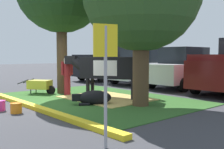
{
  "coord_description": "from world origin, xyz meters",
  "views": [
    {
      "loc": [
        8.06,
        -4.62,
        1.64
      ],
      "look_at": [
        0.35,
        2.09,
        0.9
      ],
      "focal_mm": 43.39,
      "sensor_mm": 36.0,
      "label": 1
    }
  ],
  "objects_px": {
    "person_handler": "(67,75)",
    "wheelbarrow": "(40,85)",
    "bucket_pink": "(0,105)",
    "sedan_silver": "(144,66)",
    "calf_lying": "(94,98)",
    "parking_sign": "(105,61)",
    "pickup_truck_black": "(113,63)",
    "cow_holstein": "(109,68)",
    "bucket_orange": "(16,108)",
    "hatchback_white": "(184,68)",
    "person_visitor_near": "(141,74)"
  },
  "relations": [
    {
      "from": "parking_sign",
      "to": "bucket_orange",
      "type": "relative_size",
      "value": 6.39
    },
    {
      "from": "sedan_silver",
      "to": "pickup_truck_black",
      "type": "bearing_deg",
      "value": 173.44
    },
    {
      "from": "person_handler",
      "to": "wheelbarrow",
      "type": "bearing_deg",
      "value": -150.97
    },
    {
      "from": "wheelbarrow",
      "to": "bucket_pink",
      "type": "distance_m",
      "value": 3.44
    },
    {
      "from": "bucket_orange",
      "to": "sedan_silver",
      "type": "xyz_separation_m",
      "value": [
        -3.05,
        8.64,
        0.83
      ]
    },
    {
      "from": "person_visitor_near",
      "to": "wheelbarrow",
      "type": "distance_m",
      "value": 4.26
    },
    {
      "from": "sedan_silver",
      "to": "person_visitor_near",
      "type": "bearing_deg",
      "value": -48.7
    },
    {
      "from": "person_handler",
      "to": "pickup_truck_black",
      "type": "relative_size",
      "value": 0.29
    },
    {
      "from": "parking_sign",
      "to": "cow_holstein",
      "type": "bearing_deg",
      "value": 139.0
    },
    {
      "from": "person_handler",
      "to": "calf_lying",
      "type": "bearing_deg",
      "value": -10.76
    },
    {
      "from": "cow_holstein",
      "to": "parking_sign",
      "type": "xyz_separation_m",
      "value": [
        4.12,
        -3.58,
        0.38
      ]
    },
    {
      "from": "parking_sign",
      "to": "hatchback_white",
      "type": "distance_m",
      "value": 9.58
    },
    {
      "from": "calf_lying",
      "to": "hatchback_white",
      "type": "xyz_separation_m",
      "value": [
        -0.79,
        6.24,
        0.75
      ]
    },
    {
      "from": "calf_lying",
      "to": "person_visitor_near",
      "type": "bearing_deg",
      "value": 94.23
    },
    {
      "from": "person_handler",
      "to": "sedan_silver",
      "type": "distance_m",
      "value": 5.89
    },
    {
      "from": "bucket_pink",
      "to": "sedan_silver",
      "type": "bearing_deg",
      "value": 105.18
    },
    {
      "from": "pickup_truck_black",
      "to": "calf_lying",
      "type": "bearing_deg",
      "value": -45.24
    },
    {
      "from": "bucket_orange",
      "to": "bucket_pink",
      "type": "bearing_deg",
      "value": -160.21
    },
    {
      "from": "pickup_truck_black",
      "to": "sedan_silver",
      "type": "relative_size",
      "value": 1.23
    },
    {
      "from": "calf_lying",
      "to": "bucket_orange",
      "type": "bearing_deg",
      "value": -100.28
    },
    {
      "from": "person_handler",
      "to": "hatchback_white",
      "type": "bearing_deg",
      "value": 74.9
    },
    {
      "from": "cow_holstein",
      "to": "parking_sign",
      "type": "distance_m",
      "value": 5.47
    },
    {
      "from": "bucket_pink",
      "to": "bucket_orange",
      "type": "bearing_deg",
      "value": 19.79
    },
    {
      "from": "wheelbarrow",
      "to": "cow_holstein",
      "type": "bearing_deg",
      "value": 26.88
    },
    {
      "from": "calf_lying",
      "to": "sedan_silver",
      "type": "distance_m",
      "value": 7.18
    },
    {
      "from": "calf_lying",
      "to": "parking_sign",
      "type": "height_order",
      "value": "parking_sign"
    },
    {
      "from": "bucket_pink",
      "to": "bucket_orange",
      "type": "relative_size",
      "value": 0.98
    },
    {
      "from": "person_handler",
      "to": "bucket_orange",
      "type": "distance_m",
      "value": 3.51
    },
    {
      "from": "bucket_pink",
      "to": "hatchback_white",
      "type": "height_order",
      "value": "hatchback_white"
    },
    {
      "from": "sedan_silver",
      "to": "hatchback_white",
      "type": "height_order",
      "value": "same"
    },
    {
      "from": "pickup_truck_black",
      "to": "hatchback_white",
      "type": "xyz_separation_m",
      "value": [
        5.73,
        -0.34,
        -0.13
      ]
    },
    {
      "from": "wheelbarrow",
      "to": "parking_sign",
      "type": "bearing_deg",
      "value": -17.4
    },
    {
      "from": "calf_lying",
      "to": "wheelbarrow",
      "type": "xyz_separation_m",
      "value": [
        -3.47,
        -0.18,
        0.15
      ]
    },
    {
      "from": "calf_lying",
      "to": "bucket_pink",
      "type": "relative_size",
      "value": 3.82
    },
    {
      "from": "parking_sign",
      "to": "bucket_orange",
      "type": "xyz_separation_m",
      "value": [
        -3.87,
        -0.07,
        -1.37
      ]
    },
    {
      "from": "calf_lying",
      "to": "sedan_silver",
      "type": "bearing_deg",
      "value": 119.23
    },
    {
      "from": "sedan_silver",
      "to": "bucket_pink",
      "type": "bearing_deg",
      "value": -74.82
    },
    {
      "from": "cow_holstein",
      "to": "calf_lying",
      "type": "height_order",
      "value": "cow_holstein"
    },
    {
      "from": "person_visitor_near",
      "to": "wheelbarrow",
      "type": "xyz_separation_m",
      "value": [
        -3.29,
        -2.65,
        -0.52
      ]
    },
    {
      "from": "person_visitor_near",
      "to": "parking_sign",
      "type": "height_order",
      "value": "parking_sign"
    },
    {
      "from": "wheelbarrow",
      "to": "pickup_truck_black",
      "type": "xyz_separation_m",
      "value": [
        -3.05,
        6.76,
        0.73
      ]
    },
    {
      "from": "calf_lying",
      "to": "parking_sign",
      "type": "bearing_deg",
      "value": -34.26
    },
    {
      "from": "hatchback_white",
      "to": "bucket_pink",
      "type": "bearing_deg",
      "value": -91.87
    },
    {
      "from": "cow_holstein",
      "to": "hatchback_white",
      "type": "xyz_separation_m",
      "value": [
        -0.11,
        5.0,
        -0.16
      ]
    },
    {
      "from": "bucket_orange",
      "to": "sedan_silver",
      "type": "bearing_deg",
      "value": 109.44
    },
    {
      "from": "person_handler",
      "to": "bucket_pink",
      "type": "bearing_deg",
      "value": -67.6
    },
    {
      "from": "calf_lying",
      "to": "bucket_orange",
      "type": "height_order",
      "value": "calf_lying"
    },
    {
      "from": "cow_holstein",
      "to": "bucket_pink",
      "type": "distance_m",
      "value": 4.02
    },
    {
      "from": "calf_lying",
      "to": "cow_holstein",
      "type": "bearing_deg",
      "value": 118.84
    },
    {
      "from": "person_handler",
      "to": "bucket_pink",
      "type": "distance_m",
      "value": 3.41
    }
  ]
}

